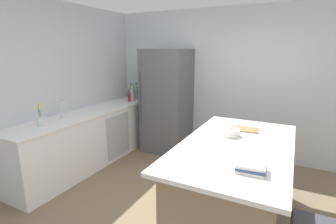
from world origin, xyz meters
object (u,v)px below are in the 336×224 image
at_px(hot_sauce_bottle, 129,97).
at_px(olive_oil_bottle, 131,93).
at_px(gin_bottle, 136,93).
at_px(refrigerator, 167,101).
at_px(flower_vase, 40,119).
at_px(mixing_bowl, 230,132).
at_px(soda_bottle, 132,94).
at_px(sink_faucet, 61,108).
at_px(cutting_board, 243,129).
at_px(kitchen_island, 234,184).
at_px(cookbook_stack, 251,168).

bearing_deg(hot_sauce_bottle, olive_oil_bottle, 114.85).
height_order(gin_bottle, olive_oil_bottle, gin_bottle).
height_order(refrigerator, olive_oil_bottle, refrigerator).
distance_m(flower_vase, mixing_bowl, 2.42).
bearing_deg(olive_oil_bottle, soda_bottle, -42.20).
relative_size(soda_bottle, mixing_bowl, 1.47).
distance_m(flower_vase, olive_oil_bottle, 2.07).
relative_size(refrigerator, flower_vase, 6.09).
distance_m(sink_faucet, flower_vase, 0.40).
bearing_deg(cutting_board, gin_bottle, 153.28).
xyz_separation_m(gin_bottle, soda_bottle, (0.03, -0.18, -0.00)).
relative_size(kitchen_island, gin_bottle, 5.92).
xyz_separation_m(kitchen_island, cutting_board, (-0.03, 0.52, 0.47)).
distance_m(refrigerator, sink_faucet, 1.85).
height_order(refrigerator, sink_faucet, refrigerator).
xyz_separation_m(refrigerator, mixing_bowl, (1.50, -1.34, 0.02)).
distance_m(refrigerator, flower_vase, 2.18).
height_order(sink_faucet, cutting_board, sink_faucet).
bearing_deg(cutting_board, sink_faucet, -167.06).
relative_size(kitchen_island, cookbook_stack, 8.33).
relative_size(gin_bottle, mixing_bowl, 1.49).
height_order(flower_vase, olive_oil_bottle, olive_oil_bottle).
bearing_deg(mixing_bowl, flower_vase, -163.95).
height_order(sink_faucet, flower_vase, flower_vase).
distance_m(gin_bottle, cookbook_stack, 3.49).
distance_m(refrigerator, hot_sauce_bottle, 0.78).
bearing_deg(sink_faucet, mixing_bowl, 6.59).
height_order(gin_bottle, soda_bottle, gin_bottle).
bearing_deg(olive_oil_bottle, refrigerator, -3.80).
relative_size(olive_oil_bottle, cookbook_stack, 1.38).
relative_size(refrigerator, gin_bottle, 5.73).
height_order(soda_bottle, cutting_board, soda_bottle).
xyz_separation_m(soda_bottle, cutting_board, (2.35, -1.02, -0.09)).
relative_size(flower_vase, cutting_board, 0.87).
bearing_deg(kitchen_island, flower_vase, -169.73).
relative_size(sink_faucet, mixing_bowl, 1.35).
bearing_deg(cookbook_stack, kitchen_island, 112.68).
distance_m(sink_faucet, mixing_bowl, 2.41).
relative_size(sink_faucet, flower_vase, 0.96).
xyz_separation_m(flower_vase, gin_bottle, (0.05, 2.16, 0.04)).
bearing_deg(sink_faucet, soda_bottle, 85.03).
distance_m(kitchen_island, mixing_bowl, 0.56).
bearing_deg(gin_bottle, kitchen_island, -35.51).
relative_size(gin_bottle, soda_bottle, 1.02).
xyz_separation_m(olive_oil_bottle, cutting_board, (2.44, -1.11, -0.10)).
height_order(olive_oil_bottle, hot_sauce_bottle, olive_oil_bottle).
relative_size(gin_bottle, hot_sauce_bottle, 1.47).
xyz_separation_m(refrigerator, flower_vase, (-0.83, -2.01, 0.04)).
relative_size(cookbook_stack, mixing_bowl, 1.06).
relative_size(soda_bottle, cookbook_stack, 1.38).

